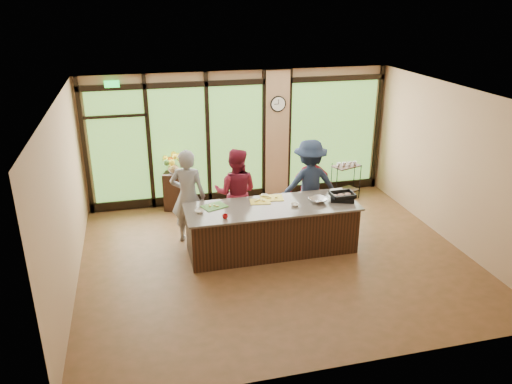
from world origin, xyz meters
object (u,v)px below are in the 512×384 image
cook_left (188,196)px  flower_stand (175,191)px  cook_right (309,185)px  island_base (272,229)px  roasting_pan (342,198)px  bar_cart (346,176)px

cook_left → flower_stand: 1.75m
flower_stand → cook_right: bearing=-13.4°
island_base → cook_right: bearing=38.9°
roasting_pan → cook_left: bearing=-176.1°
cook_left → roasting_pan: cook_left is taller
flower_stand → bar_cart: 4.02m
roasting_pan → flower_stand: roasting_pan is taller
cook_right → flower_stand: size_ratio=2.18×
cook_right → roasting_pan: cook_right is taller
cook_right → cook_left: bearing=2.8°
cook_right → flower_stand: (-2.60, 1.62, -0.51)m
flower_stand → island_base: bearing=-38.7°
cook_left → flower_stand: bearing=-66.9°
cook_left → cook_right: size_ratio=1.00×
bar_cart → flower_stand: bearing=156.3°
cook_right → bar_cart: size_ratio=2.12×
cook_left → bar_cart: (3.88, 1.38, -0.41)m
island_base → bar_cart: size_ratio=3.51×
cook_right → bar_cart: 1.98m
island_base → roasting_pan: size_ratio=7.14×
flower_stand → bar_cart: size_ratio=0.97×
cook_left → roasting_pan: 2.94m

